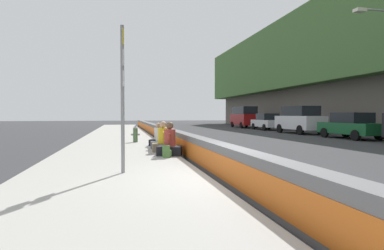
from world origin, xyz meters
name	(u,v)px	position (x,y,z in m)	size (l,w,h in m)	color
ground_plane	(232,184)	(0.00, 0.00, 0.00)	(160.00, 160.00, 0.00)	#353538
sidewalk_strip	(111,187)	(0.00, 2.65, 0.07)	(80.00, 4.40, 0.14)	#A8A59E
jersey_barrier	(232,166)	(0.00, 0.00, 0.42)	(76.00, 0.45, 0.85)	slate
route_sign_post	(123,87)	(1.22, 2.39, 2.23)	(0.44, 0.09, 3.60)	gray
fire_hydrant	(135,134)	(9.99, 1.72, 0.59)	(0.26, 0.46, 0.88)	#47663D
seated_person_foreground	(170,145)	(4.33, 0.76, 0.51)	(0.92, 1.01, 1.18)	black
seated_person_middle	(163,142)	(5.52, 0.84, 0.51)	(0.77, 0.89, 1.17)	#706651
seated_person_rear	(160,140)	(6.66, 0.83, 0.47)	(0.68, 0.77, 1.07)	#424247
seated_person_far	(158,138)	(7.94, 0.76, 0.47)	(0.86, 0.93, 1.05)	black
backpack	(166,152)	(3.77, 0.96, 0.33)	(0.32, 0.28, 0.40)	#4C7A3D
parked_car_third	(351,126)	(11.04, -12.20, 0.86)	(4.54, 2.02, 1.71)	#145128
parked_car_fourth	(300,119)	(16.87, -12.06, 1.18)	(4.85, 2.16, 2.28)	silver
parked_car_midline	(267,122)	(23.40, -12.32, 0.86)	(4.57, 2.08, 1.71)	silver
parked_car_far	(244,117)	(29.39, -12.22, 1.35)	(5.14, 2.19, 2.56)	maroon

